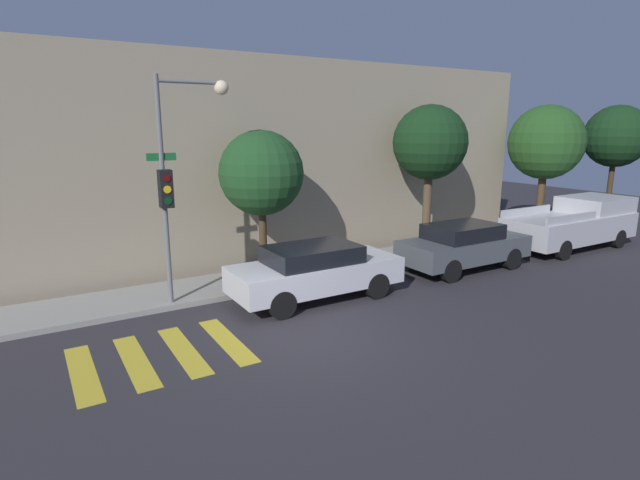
{
  "coord_description": "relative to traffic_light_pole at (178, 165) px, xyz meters",
  "views": [
    {
      "loc": [
        -4.94,
        -8.78,
        4.5
      ],
      "look_at": [
        1.6,
        2.1,
        1.6
      ],
      "focal_mm": 28.0,
      "sensor_mm": 36.0,
      "label": 1
    }
  ],
  "objects": [
    {
      "name": "crosswalk",
      "position": [
        -1.3,
        -2.57,
        -3.59
      ],
      "size": [
        3.28,
        2.6,
        0.0
      ],
      "color": "gold",
      "rests_on": "ground"
    },
    {
      "name": "building_row",
      "position": [
        1.64,
        5.33,
        -0.27
      ],
      "size": [
        26.0,
        6.0,
        6.66
      ],
      "primitive_type": "cube",
      "color": "gray",
      "rests_on": "ground"
    },
    {
      "name": "tree_near_corner",
      "position": [
        2.62,
        0.96,
        -0.41
      ],
      "size": [
        2.43,
        2.43,
        4.42
      ],
      "color": "#42301E",
      "rests_on": "ground"
    },
    {
      "name": "traffic_light_pole",
      "position": [
        0.0,
        0.0,
        0.0
      ],
      "size": [
        2.1,
        0.56,
        5.68
      ],
      "color": "slate",
      "rests_on": "ground"
    },
    {
      "name": "tree_midblock",
      "position": [
        9.02,
        0.96,
        0.32
      ],
      "size": [
        2.59,
        2.59,
        5.25
      ],
      "color": "brown",
      "rests_on": "ground"
    },
    {
      "name": "sedan_near_corner",
      "position": [
        3.09,
        -1.27,
        -2.81
      ],
      "size": [
        4.56,
        1.8,
        1.47
      ],
      "color": "silver",
      "rests_on": "ground"
    },
    {
      "name": "sidewalk",
      "position": [
        1.64,
        0.88,
        -3.53
      ],
      "size": [
        26.0,
        2.1,
        0.14
      ],
      "primitive_type": "cube",
      "color": "gray",
      "rests_on": "ground"
    },
    {
      "name": "tree_behind_truck",
      "position": [
        20.59,
        0.96,
        0.44
      ],
      "size": [
        2.84,
        2.84,
        5.47
      ],
      "color": "#42301E",
      "rests_on": "ground"
    },
    {
      "name": "tree_far_end",
      "position": [
        15.45,
        0.96,
        0.24
      ],
      "size": [
        3.03,
        3.03,
        5.38
      ],
      "color": "#4C3823",
      "rests_on": "ground"
    },
    {
      "name": "ground_plane",
      "position": [
        1.64,
        -3.37,
        -3.6
      ],
      "size": [
        60.0,
        60.0,
        0.0
      ],
      "primitive_type": "plane",
      "color": "#2D2B30"
    },
    {
      "name": "pickup_truck",
      "position": [
        14.44,
        -1.27,
        -2.65
      ],
      "size": [
        5.51,
        2.1,
        1.85
      ],
      "color": "#BCBCC1",
      "rests_on": "ground"
    },
    {
      "name": "sedan_middle",
      "position": [
        8.58,
        -1.27,
        -2.8
      ],
      "size": [
        4.35,
        1.8,
        1.49
      ],
      "color": "#4C5156",
      "rests_on": "ground"
    }
  ]
}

